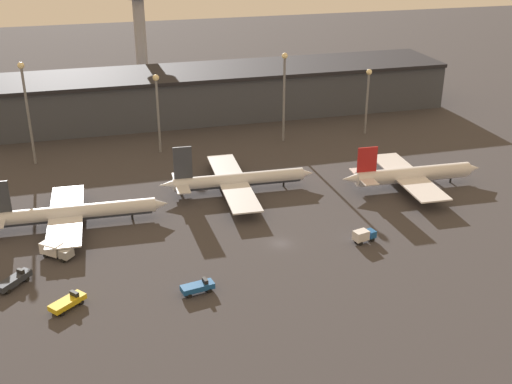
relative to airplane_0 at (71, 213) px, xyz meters
The scene contains 15 objects.
ground 47.78m from the airplane_0, 25.75° to the right, with size 600.00×600.00×0.00m, color #383538.
terminal_building 85.72m from the airplane_0, 59.87° to the left, with size 171.67×27.74×15.93m.
airplane_0 is the anchor object (origin of this frame).
airplane_1 41.46m from the airplane_0, 12.39° to the left, with size 40.06×37.77×12.97m.
airplane_2 84.52m from the airplane_0, ahead, with size 38.37×32.22×11.78m.
service_vehicle_0 33.72m from the airplane_0, 91.93° to the right, with size 6.91×6.29×2.54m.
service_vehicle_1 14.68m from the airplane_0, 103.58° to the right, with size 7.00×6.47×3.08m.
service_vehicle_2 41.52m from the airplane_0, 57.35° to the right, with size 6.56×3.47×2.61m.
service_vehicle_3 25.97m from the airplane_0, 114.96° to the right, with size 6.59×7.09×2.73m.
service_vehicle_4 65.32m from the airplane_0, 22.23° to the right, with size 5.44×3.40×2.81m.
lamp_post_0 45.71m from the airplane_0, 102.98° to the left, with size 1.80×1.80×28.73m.
lamp_post_1 50.63m from the airplane_0, 58.81° to the left, with size 1.80×1.80×23.17m.
lamp_post_2 77.38m from the airplane_0, 33.60° to the left, with size 1.80×1.80×27.16m.
lamp_post_3 100.52m from the airplane_0, 24.91° to the left, with size 1.80×1.80×20.65m.
control_tower 119.58m from the airplane_0, 75.97° to the left, with size 9.00×9.00×41.50m.
Camera 1 is at (-36.95, -115.56, 66.35)m, focal length 45.00 mm.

